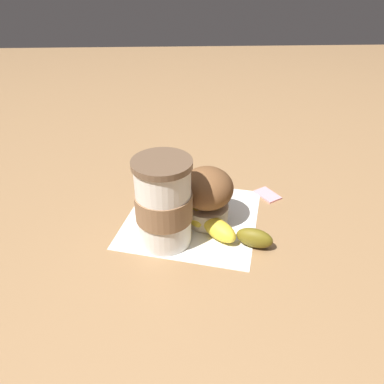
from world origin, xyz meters
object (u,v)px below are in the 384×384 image
(sugar_packet, at_px, (268,194))
(banana, at_px, (212,219))
(coffee_cup, at_px, (164,203))
(muffin, at_px, (207,194))

(sugar_packet, bearing_deg, banana, 128.60)
(coffee_cup, bearing_deg, muffin, -54.91)
(coffee_cup, relative_size, sugar_packet, 3.00)
(coffee_cup, distance_m, banana, 0.10)
(banana, bearing_deg, sugar_packet, -51.40)
(coffee_cup, distance_m, sugar_packet, 0.25)
(coffee_cup, distance_m, muffin, 0.09)
(coffee_cup, relative_size, muffin, 1.45)
(banana, distance_m, sugar_packet, 0.16)
(muffin, relative_size, sugar_packet, 2.08)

